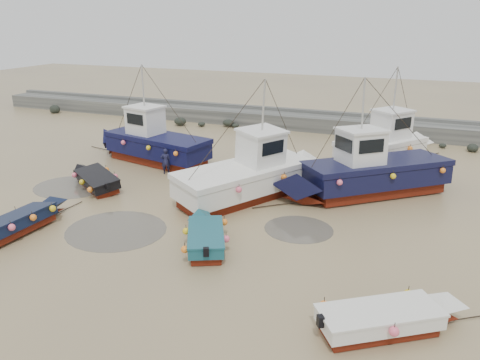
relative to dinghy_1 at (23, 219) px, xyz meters
The scene contains 15 objects.
ground 6.02m from the dinghy_1, 19.79° to the left, with size 120.00×120.00×0.00m, color tan.
seawall 24.68m from the dinghy_1, 76.68° to the left, with size 60.00×4.92×1.50m.
puddle_a 4.18m from the dinghy_1, 20.92° to the left, with size 4.60×4.60×0.01m, color #565045.
puddle_b 12.42m from the dinghy_1, 21.70° to the left, with size 3.15×3.15×0.01m, color #565045.
puddle_c 5.62m from the dinghy_1, 109.66° to the left, with size 4.25×4.25×0.01m, color #565045.
puddle_d 15.05m from the dinghy_1, 59.13° to the left, with size 5.32×5.32×0.01m, color #565045.
dinghy_1 is the anchor object (origin of this frame).
dinghy_2 8.43m from the dinghy_1, 11.23° to the left, with size 2.96×5.06×1.43m.
dinghy_3 16.02m from the dinghy_1, ahead, with size 5.36×3.93×1.43m.
dinghy_4 5.95m from the dinghy_1, 95.66° to the left, with size 5.30×3.96×1.43m.
cabin_boat_0 11.30m from the dinghy_1, 91.36° to the left, with size 10.38×4.42×6.22m.
cabin_boat_1 11.23m from the dinghy_1, 42.95° to the left, with size 6.64×9.92×6.22m.
cabin_boat_2 17.04m from the dinghy_1, 36.21° to the left, with size 9.40×8.05×6.22m.
cabin_boat_3 21.32m from the dinghy_1, 47.79° to the left, with size 6.42×7.91×6.22m.
person 9.53m from the dinghy_1, 77.98° to the left, with size 0.58×0.38×1.60m, color #171834.
Camera 1 is at (10.41, -16.35, 9.16)m, focal length 35.00 mm.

